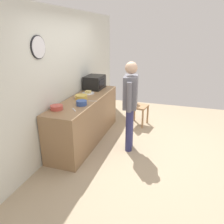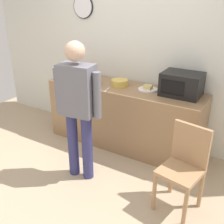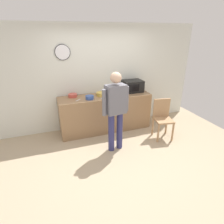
# 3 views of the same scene
# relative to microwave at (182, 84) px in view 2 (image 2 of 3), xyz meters

# --- Properties ---
(ground_plane) EXTENTS (6.00, 6.00, 0.00)m
(ground_plane) POSITION_rel_microwave_xyz_m (-0.85, -1.31, -1.08)
(ground_plane) COLOR tan
(back_wall) EXTENTS (5.40, 0.13, 2.60)m
(back_wall) POSITION_rel_microwave_xyz_m (-0.85, 0.29, 0.23)
(back_wall) COLOR silver
(back_wall) RESTS_ON ground_plane
(kitchen_counter) EXTENTS (2.30, 0.62, 0.93)m
(kitchen_counter) POSITION_rel_microwave_xyz_m (-0.79, -0.09, -0.61)
(kitchen_counter) COLOR #93704C
(kitchen_counter) RESTS_ON ground_plane
(microwave) EXTENTS (0.50, 0.39, 0.30)m
(microwave) POSITION_rel_microwave_xyz_m (0.00, 0.00, 0.00)
(microwave) COLOR black
(microwave) RESTS_ON kitchen_counter
(sandwich_plate) EXTENTS (0.27, 0.27, 0.07)m
(sandwich_plate) POSITION_rel_microwave_xyz_m (-0.46, -0.03, -0.13)
(sandwich_plate) COLOR white
(sandwich_plate) RESTS_ON kitchen_counter
(salad_bowl) EXTENTS (0.21, 0.21, 0.07)m
(salad_bowl) POSITION_rel_microwave_xyz_m (-1.56, 0.08, -0.11)
(salad_bowl) COLOR #C64C42
(salad_bowl) RESTS_ON kitchen_counter
(cereal_bowl) EXTENTS (0.24, 0.24, 0.09)m
(cereal_bowl) POSITION_rel_microwave_xyz_m (-0.88, -0.06, -0.11)
(cereal_bowl) COLOR gold
(cereal_bowl) RESTS_ON kitchen_counter
(mixing_bowl) EXTENTS (0.20, 0.20, 0.09)m
(mixing_bowl) POSITION_rel_microwave_xyz_m (-1.22, -0.23, -0.11)
(mixing_bowl) COLOR #33519E
(mixing_bowl) RESTS_ON kitchen_counter
(fork_utensil) EXTENTS (0.14, 0.13, 0.01)m
(fork_utensil) POSITION_rel_microwave_xyz_m (-1.49, -0.21, -0.15)
(fork_utensil) COLOR silver
(fork_utensil) RESTS_ON kitchen_counter
(spoon_utensil) EXTENTS (0.05, 0.17, 0.01)m
(spoon_utensil) POSITION_rel_microwave_xyz_m (-0.93, -0.32, -0.15)
(spoon_utensil) COLOR silver
(spoon_utensil) RESTS_ON kitchen_counter
(person_standing) EXTENTS (0.59, 0.29, 1.70)m
(person_standing) POSITION_rel_microwave_xyz_m (-0.87, -1.05, -0.08)
(person_standing) COLOR navy
(person_standing) RESTS_ON ground_plane
(wooden_chair) EXTENTS (0.47, 0.47, 0.94)m
(wooden_chair) POSITION_rel_microwave_xyz_m (0.38, -0.91, -0.55)
(wooden_chair) COLOR #A87F56
(wooden_chair) RESTS_ON ground_plane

